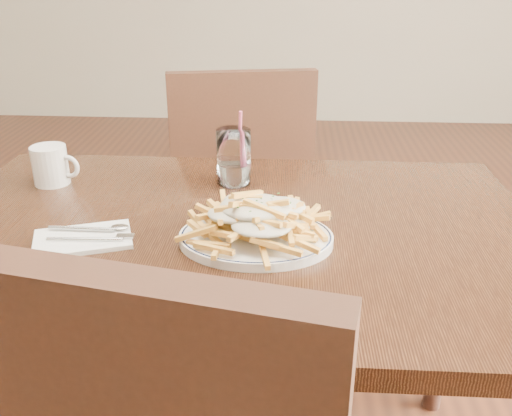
# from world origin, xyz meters

# --- Properties ---
(table) EXTENTS (1.20, 0.80, 0.75)m
(table) POSITION_xyz_m (0.00, 0.00, 0.67)
(table) COLOR black
(table) RESTS_ON ground
(chair_far) EXTENTS (0.50, 0.50, 0.93)m
(chair_far) POSITION_xyz_m (-0.05, 0.73, 0.53)
(chair_far) COLOR black
(chair_far) RESTS_ON ground
(fries_plate) EXTENTS (0.34, 0.32, 0.02)m
(fries_plate) POSITION_xyz_m (0.05, -0.06, 0.76)
(fries_plate) COLOR white
(fries_plate) RESTS_ON table
(loaded_fries) EXTENTS (0.27, 0.22, 0.07)m
(loaded_fries) POSITION_xyz_m (0.05, -0.06, 0.81)
(loaded_fries) COLOR gold
(loaded_fries) RESTS_ON fries_plate
(napkin) EXTENTS (0.20, 0.16, 0.01)m
(napkin) POSITION_xyz_m (-0.27, -0.08, 0.75)
(napkin) COLOR white
(napkin) RESTS_ON table
(cutlery) EXTENTS (0.18, 0.07, 0.01)m
(cutlery) POSITION_xyz_m (-0.27, -0.07, 0.76)
(cutlery) COLOR silver
(cutlery) RESTS_ON napkin
(water_glass) EXTENTS (0.08, 0.08, 0.17)m
(water_glass) POSITION_xyz_m (-0.02, 0.23, 0.80)
(water_glass) COLOR white
(water_glass) RESTS_ON table
(coffee_mug) EXTENTS (0.11, 0.08, 0.09)m
(coffee_mug) POSITION_xyz_m (-0.43, 0.20, 0.79)
(coffee_mug) COLOR white
(coffee_mug) RESTS_ON table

